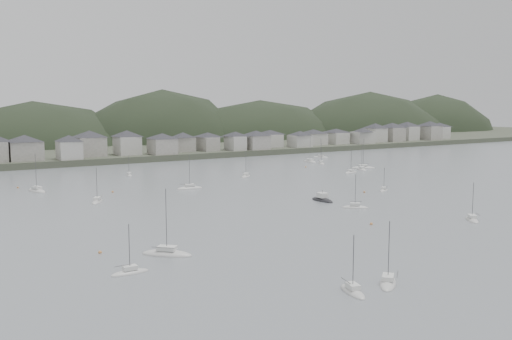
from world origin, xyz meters
TOP-DOWN VIEW (x-y plane):
  - ground at (0.00, 0.00)m, footprint 900.00×900.00m
  - far_shore_land at (0.00, 295.00)m, footprint 900.00×250.00m
  - forested_ridge at (4.83, 269.40)m, footprint 851.55×103.94m
  - waterfront_town at (50.59, 183.34)m, footprint 451.48×28.46m
  - sailboat_lead at (-24.79, 128.48)m, footprint 2.98×6.41m
  - moored_fleet at (-17.89, 72.77)m, footprint 195.19×172.64m
  - motor_launch_far at (2.83, 43.70)m, footprint 3.41×8.98m
  - mooring_buoys at (0.70, 54.47)m, footprint 169.88×134.60m

SIDE VIEW (x-z plane):
  - forested_ridge at x=4.83m, z-range -62.57..40.00m
  - ground at x=0.00m, z-range 0.00..0.00m
  - mooring_buoys at x=0.70m, z-range -0.20..0.50m
  - moored_fleet at x=-17.89m, z-range -6.76..7.11m
  - sailboat_lead at x=-24.79m, z-range -4.05..4.43m
  - motor_launch_far at x=2.83m, z-range -1.77..2.34m
  - far_shore_land at x=0.00m, z-range 0.00..3.00m
  - waterfront_town at x=50.59m, z-range 2.20..15.12m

